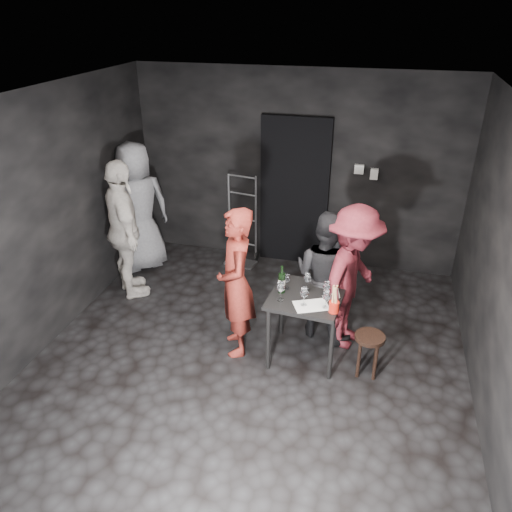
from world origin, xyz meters
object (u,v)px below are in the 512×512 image
(bystander_grey, at_px, (136,195))
(wine_bottle, at_px, (282,282))
(woman_black, at_px, (325,275))
(breadstick_cup, at_px, (334,300))
(man_maroon, at_px, (353,272))
(bystander_cream, at_px, (123,218))
(stool, at_px, (369,345))
(tasting_table, at_px, (306,304))
(server_red, at_px, (236,276))
(hand_truck, at_px, (242,247))

(bystander_grey, height_order, wine_bottle, bystander_grey)
(woman_black, bearing_deg, breadstick_cup, 128.02)
(man_maroon, relative_size, bystander_cream, 0.83)
(man_maroon, relative_size, bystander_grey, 0.81)
(stool, xyz_separation_m, wine_bottle, (-0.94, 0.14, 0.51))
(tasting_table, bearing_deg, man_maroon, 40.00)
(server_red, relative_size, bystander_cream, 0.85)
(stool, height_order, wine_bottle, wine_bottle)
(bystander_cream, xyz_separation_m, bystander_grey, (-0.17, 0.72, 0.02))
(tasting_table, xyz_separation_m, server_red, (-0.73, -0.07, 0.26))
(stool, distance_m, breadstick_cup, 0.65)
(man_maroon, bearing_deg, bystander_grey, 85.94)
(hand_truck, height_order, stool, hand_truck)
(server_red, xyz_separation_m, bystander_grey, (-1.85, 1.48, 0.18))
(wine_bottle, bearing_deg, bystander_grey, 148.64)
(man_maroon, bearing_deg, server_red, 125.50)
(hand_truck, height_order, breadstick_cup, hand_truck)
(bystander_grey, bearing_deg, hand_truck, 156.32)
(tasting_table, relative_size, man_maroon, 0.42)
(server_red, height_order, bystander_grey, bystander_grey)
(server_red, distance_m, woman_black, 1.02)
(man_maroon, height_order, wine_bottle, man_maroon)
(stool, height_order, bystander_grey, bystander_grey)
(server_red, bearing_deg, wine_bottle, 75.09)
(woman_black, relative_size, man_maroon, 0.85)
(bystander_grey, bearing_deg, woman_black, 115.99)
(wine_bottle, bearing_deg, woman_black, 49.02)
(server_red, bearing_deg, woman_black, 97.87)
(hand_truck, bearing_deg, man_maroon, -33.18)
(tasting_table, height_order, stool, tasting_table)
(hand_truck, distance_m, breadstick_cup, 2.73)
(stool, height_order, woman_black, woman_black)
(server_red, relative_size, wine_bottle, 5.96)
(woman_black, xyz_separation_m, man_maroon, (0.30, -0.09, 0.13))
(hand_truck, relative_size, wine_bottle, 4.29)
(hand_truck, height_order, bystander_grey, bystander_grey)
(hand_truck, relative_size, stool, 2.78)
(woman_black, bearing_deg, hand_truck, -23.17)
(tasting_table, height_order, wine_bottle, wine_bottle)
(hand_truck, distance_m, woman_black, 2.08)
(woman_black, relative_size, wine_bottle, 4.97)
(bystander_cream, relative_size, wine_bottle, 7.01)
(bystander_grey, relative_size, wine_bottle, 7.17)
(server_red, bearing_deg, bystander_cream, -137.78)
(stool, xyz_separation_m, bystander_grey, (-3.25, 1.55, 0.73))
(hand_truck, xyz_separation_m, bystander_cream, (-1.16, -1.22, 0.84))
(stool, height_order, bystander_cream, bystander_cream)
(tasting_table, relative_size, wine_bottle, 2.46)
(tasting_table, distance_m, breadstick_cup, 0.45)
(wine_bottle, xyz_separation_m, breadstick_cup, (0.57, -0.23, 0.02))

